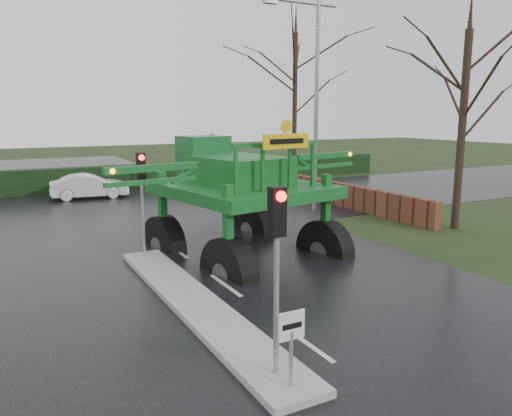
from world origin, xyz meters
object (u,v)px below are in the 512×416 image
traffic_signal_near (277,241)px  traffic_signal_far (212,150)px  keep_left_sign (291,336)px  traffic_signal_mid (142,182)px  crop_sprayer (222,184)px  street_light_right (311,87)px  white_sedan (90,199)px

traffic_signal_near → traffic_signal_far: 22.42m
keep_left_sign → traffic_signal_mid: 9.12m
keep_left_sign → traffic_signal_mid: traffic_signal_mid is taller
keep_left_sign → crop_sprayer: 7.05m
keep_left_sign → street_light_right: street_light_right is taller
traffic_signal_far → crop_sprayer: size_ratio=0.35×
traffic_signal_near → traffic_signal_mid: same height
traffic_signal_near → white_sedan: size_ratio=0.84×
street_light_right → crop_sprayer: 10.86m
street_light_right → white_sedan: size_ratio=2.38×
traffic_signal_mid → keep_left_sign: bearing=-90.0°
crop_sprayer → traffic_signal_far: bearing=57.9°
traffic_signal_mid → white_sedan: 13.76m
street_light_right → white_sedan: (-8.86, 8.99, -5.99)m
crop_sprayer → white_sedan: crop_sprayer is taller
traffic_signal_mid → crop_sprayer: crop_sprayer is taller
keep_left_sign → traffic_signal_mid: (0.00, 8.99, 1.53)m
traffic_signal_far → white_sedan: traffic_signal_far is taller
keep_left_sign → white_sedan: (0.63, 22.49, -1.06)m
traffic_signal_near → crop_sprayer: (1.75, 6.14, 0.10)m
traffic_signal_far → crop_sprayer: bearing=67.9°
traffic_signal_far → keep_left_sign: bearing=70.1°
traffic_signal_near → street_light_right: 16.46m
keep_left_sign → traffic_signal_far: traffic_signal_far is taller
keep_left_sign → traffic_signal_far: 22.93m
traffic_signal_mid → crop_sprayer: (1.75, -2.36, 0.10)m
white_sedan → keep_left_sign: bearing=-176.5°
traffic_signal_mid → street_light_right: bearing=25.4°
traffic_signal_far → white_sedan: 7.69m
traffic_signal_far → traffic_signal_mid: bearing=58.1°
traffic_signal_mid → traffic_signal_far: size_ratio=1.00×
crop_sprayer → traffic_signal_near: bearing=-116.0°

